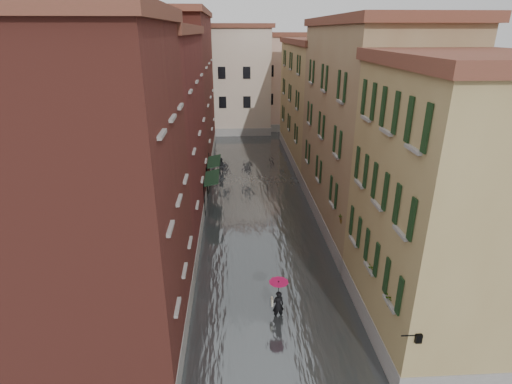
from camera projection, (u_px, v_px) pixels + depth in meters
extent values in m
plane|color=#515153|center=(272.00, 303.00, 20.01)|extent=(120.00, 120.00, 0.00)
cube|color=#484D50|center=(257.00, 200.00, 32.00)|extent=(10.00, 60.00, 0.20)
cube|color=maroon|center=(99.00, 204.00, 15.34)|extent=(6.00, 8.00, 13.00)
cube|color=maroon|center=(152.00, 139.00, 25.61)|extent=(6.00, 14.00, 12.50)
cube|color=maroon|center=(179.00, 93.00, 39.21)|extent=(6.00, 16.00, 14.00)
cube|color=#967E4D|center=(449.00, 213.00, 16.38)|extent=(6.00, 8.00, 11.50)
cube|color=#967F5B|center=(366.00, 132.00, 26.27)|extent=(6.00, 14.00, 13.00)
cube|color=#967E4D|center=(319.00, 104.00, 40.43)|extent=(6.00, 16.00, 11.50)
cube|color=beige|center=(223.00, 81.00, 52.57)|extent=(12.00, 9.00, 13.00)
cube|color=#CDA290|center=(288.00, 83.00, 55.09)|extent=(10.00, 9.00, 12.00)
cube|color=black|center=(212.00, 177.00, 29.67)|extent=(1.09, 3.16, 0.31)
cylinder|color=black|center=(204.00, 200.00, 28.61)|extent=(0.06, 0.06, 2.80)
cylinder|color=black|center=(207.00, 184.00, 31.53)|extent=(0.06, 0.06, 2.80)
cube|color=black|center=(214.00, 161.00, 33.37)|extent=(1.09, 3.12, 0.31)
cylinder|color=black|center=(207.00, 181.00, 32.34)|extent=(0.06, 0.06, 2.80)
cylinder|color=black|center=(209.00, 168.00, 35.22)|extent=(0.06, 0.06, 2.80)
cylinder|color=black|center=(410.00, 336.00, 13.51)|extent=(0.60, 0.05, 0.05)
cube|color=black|center=(418.00, 338.00, 13.56)|extent=(0.22, 0.22, 0.35)
cube|color=beige|center=(418.00, 338.00, 13.56)|extent=(0.14, 0.14, 0.24)
cube|color=#9F5834|center=(392.00, 301.00, 15.16)|extent=(0.22, 0.85, 0.18)
imported|color=#265926|center=(393.00, 292.00, 15.01)|extent=(0.59, 0.51, 0.66)
cube|color=#9F5834|center=(374.00, 271.00, 17.08)|extent=(0.22, 0.85, 0.18)
imported|color=#265926|center=(375.00, 262.00, 16.92)|extent=(0.59, 0.51, 0.66)
cube|color=#9F5834|center=(343.00, 219.00, 21.74)|extent=(0.22, 0.85, 0.18)
imported|color=#265926|center=(344.00, 212.00, 21.58)|extent=(0.59, 0.51, 0.66)
imported|color=black|center=(278.00, 305.00, 18.66)|extent=(0.62, 0.47, 1.53)
cube|color=beige|center=(272.00, 302.00, 18.62)|extent=(0.08, 0.30, 0.38)
cylinder|color=black|center=(278.00, 295.00, 18.44)|extent=(0.02, 0.02, 1.00)
cone|color=#A90B41|center=(279.00, 285.00, 18.22)|extent=(0.91, 0.91, 0.28)
imported|color=black|center=(222.00, 166.00, 37.59)|extent=(0.86, 0.71, 1.62)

